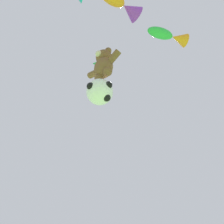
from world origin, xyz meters
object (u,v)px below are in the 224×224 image
at_px(teddy_bear_kite, 104,64).
at_px(diamond_kite, 101,67).
at_px(fish_kite_tangerine, 121,4).
at_px(fish_kite_emerald, 170,36).
at_px(soccer_ball_kite, 100,92).

relative_size(teddy_bear_kite, diamond_kite, 0.72).
bearing_deg(teddy_bear_kite, diamond_kite, 142.28).
height_order(teddy_bear_kite, diamond_kite, diamond_kite).
height_order(fish_kite_tangerine, diamond_kite, diamond_kite).
distance_m(teddy_bear_kite, fish_kite_emerald, 2.98).
bearing_deg(fish_kite_emerald, fish_kite_tangerine, -111.20).
xyz_separation_m(teddy_bear_kite, fish_kite_emerald, (2.77, 1.06, 0.29)).
xyz_separation_m(fish_kite_tangerine, diamond_kite, (-3.52, 2.18, 1.32)).
xyz_separation_m(teddy_bear_kite, diamond_kite, (-1.54, 1.19, 2.66)).
xyz_separation_m(teddy_bear_kite, soccer_ball_kite, (-0.32, 0.16, -1.45)).
bearing_deg(soccer_ball_kite, fish_kite_tangerine, -26.37).
bearing_deg(teddy_bear_kite, fish_kite_emerald, 20.84).
height_order(soccer_ball_kite, diamond_kite, diamond_kite).
bearing_deg(fish_kite_tangerine, teddy_bear_kite, 153.62).
xyz_separation_m(soccer_ball_kite, fish_kite_tangerine, (2.30, -1.14, 2.79)).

